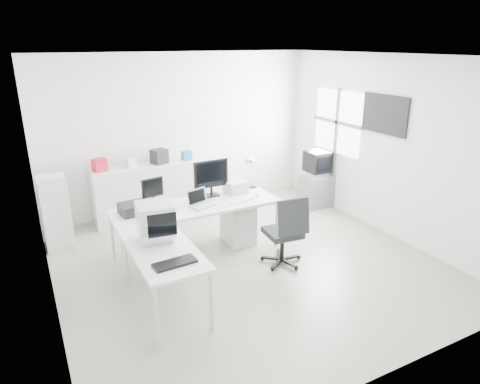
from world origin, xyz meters
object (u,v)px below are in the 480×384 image
lcd_monitor_small (153,193)px  laptop (202,199)px  laser_printer (236,187)px  side_desk (165,278)px  lcd_monitor_large (211,178)px  drawer_pedestal (238,223)px  crt_monitor (155,224)px  sideboard (150,191)px  inkjet_printer (135,208)px  tv_cabinet (316,191)px  main_desk (197,229)px  filing_cabinet (56,213)px  office_chair (283,229)px  crt_tv (317,164)px

lcd_monitor_small → laptop: bearing=-40.9°
laser_printer → side_desk: bearing=-146.2°
lcd_monitor_large → laptop: bearing=-131.9°
drawer_pedestal → crt_monitor: 1.91m
lcd_monitor_small → laser_printer: (1.30, -0.03, -0.11)m
sideboard → lcd_monitor_large: bearing=-67.5°
inkjet_printer → lcd_monitor_large: lcd_monitor_large is taller
drawer_pedestal → tv_cabinet: bearing=19.0°
main_desk → laser_printer: laser_printer is taller
crt_monitor → filing_cabinet: size_ratio=0.38×
laptop → office_chair: office_chair is taller
main_desk → inkjet_printer: bearing=173.3°
main_desk → tv_cabinet: 2.81m
laptop → tv_cabinet: laptop is taller
side_desk → drawer_pedestal: size_ratio=2.33×
tv_cabinet → lcd_monitor_large: bearing=-168.3°
main_desk → crt_tv: (2.71, 0.74, 0.45)m
tv_cabinet → crt_tv: size_ratio=1.20×
crt_tv → side_desk: bearing=-152.6°
drawer_pedestal → main_desk: bearing=-175.9°
main_desk → crt_monitor: size_ratio=5.64×
office_chair → filing_cabinet: (-2.72, 2.00, 0.04)m
lcd_monitor_large → sideboard: lcd_monitor_large is taller
main_desk → lcd_monitor_large: (0.35, 0.25, 0.66)m
lcd_monitor_large → laptop: (-0.30, -0.35, -0.17)m
lcd_monitor_small → lcd_monitor_large: 0.90m
crt_monitor → laser_printer: bearing=40.3°
main_desk → inkjet_printer: (-0.85, 0.10, 0.45)m
main_desk → laser_printer: (0.75, 0.22, 0.46)m
tv_cabinet → laptop: bearing=-162.5°
lcd_monitor_small → crt_monitor: (-0.30, -1.10, 0.01)m
laser_printer → laptop: bearing=-161.2°
laptop → sideboard: 1.78m
lcd_monitor_small → sideboard: (0.33, 1.37, -0.47)m
laser_printer → filing_cabinet: size_ratio=0.28×
laptop → filing_cabinet: 2.25m
inkjet_printer → office_chair: size_ratio=0.39×
side_desk → lcd_monitor_large: size_ratio=2.46×
side_desk → crt_tv: 4.03m
laptop → sideboard: bearing=81.8°
drawer_pedestal → lcd_monitor_small: 1.42m
tv_cabinet → crt_tv: crt_tv is taller
main_desk → lcd_monitor_small: bearing=155.6°
lcd_monitor_large → crt_monitor: 1.63m
lcd_monitor_small → crt_tv: 3.30m
laptop → crt_monitor: crt_monitor is taller
inkjet_printer → tv_cabinet: (3.56, 0.64, -0.52)m
tv_cabinet → crt_tv: bearing=0.0°
main_desk → drawer_pedestal: bearing=4.1°
inkjet_printer → laser_printer: (1.60, 0.12, 0.02)m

